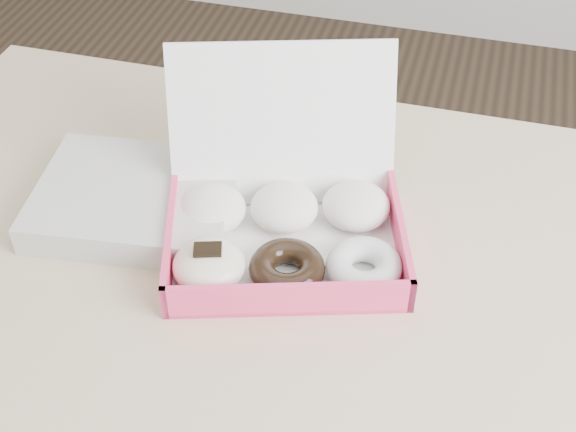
# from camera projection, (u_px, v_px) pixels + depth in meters

# --- Properties ---
(table) EXTENTS (1.20, 0.80, 0.75)m
(table) POSITION_uv_depth(u_px,v_px,m) (309.00, 338.00, 0.94)
(table) COLOR tan
(table) RESTS_ON ground
(donut_box) EXTENTS (0.34, 0.32, 0.19)m
(donut_box) POSITION_uv_depth(u_px,v_px,m) (283.00, 223.00, 0.93)
(donut_box) COLOR white
(donut_box) RESTS_ON table
(newspapers) EXTENTS (0.26, 0.22, 0.04)m
(newspapers) POSITION_uv_depth(u_px,v_px,m) (136.00, 200.00, 0.98)
(newspapers) COLOR silver
(newspapers) RESTS_ON table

